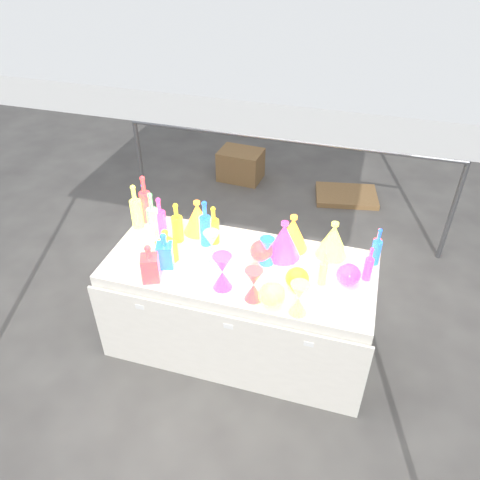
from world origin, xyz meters
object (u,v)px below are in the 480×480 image
(display_table, at_px, (240,305))
(hourglass_0, at_px, (254,285))
(bottle_0, at_px, (177,222))
(lampshade_0, at_px, (198,217))
(cardboard_box_closed, at_px, (241,165))
(globe_0, at_px, (297,279))
(decanter_0, at_px, (166,246))

(display_table, relative_size, hourglass_0, 8.27)
(bottle_0, xyz_separation_m, lampshade_0, (0.10, 0.14, -0.03))
(bottle_0, relative_size, hourglass_0, 1.38)
(display_table, bearing_deg, lampshade_0, 144.17)
(cardboard_box_closed, distance_m, lampshade_0, 2.28)
(cardboard_box_closed, relative_size, lampshade_0, 1.93)
(cardboard_box_closed, bearing_deg, globe_0, -62.18)
(hourglass_0, height_order, globe_0, hourglass_0)
(cardboard_box_closed, height_order, decanter_0, decanter_0)
(cardboard_box_closed, xyz_separation_m, lampshade_0, (0.31, -2.15, 0.70))
(display_table, relative_size, lampshade_0, 7.22)
(cardboard_box_closed, relative_size, globe_0, 3.27)
(bottle_0, height_order, globe_0, bottle_0)
(cardboard_box_closed, distance_m, decanter_0, 2.65)
(cardboard_box_closed, height_order, bottle_0, bottle_0)
(cardboard_box_closed, xyz_separation_m, hourglass_0, (0.88, -2.73, 0.68))
(display_table, xyz_separation_m, cardboard_box_closed, (-0.71, 2.44, -0.20))
(cardboard_box_closed, relative_size, decanter_0, 1.90)
(decanter_0, bearing_deg, hourglass_0, 6.38)
(cardboard_box_closed, bearing_deg, decanter_0, -80.56)
(decanter_0, distance_m, globe_0, 0.88)
(cardboard_box_closed, xyz_separation_m, globe_0, (1.11, -2.55, 0.63))
(decanter_0, distance_m, hourglass_0, 0.67)
(display_table, height_order, decanter_0, decanter_0)
(decanter_0, relative_size, hourglass_0, 1.16)
(globe_0, distance_m, lampshade_0, 0.90)
(lampshade_0, bearing_deg, bottle_0, -113.55)
(bottle_0, height_order, hourglass_0, bottle_0)
(hourglass_0, xyz_separation_m, lampshade_0, (-0.57, 0.58, 0.02))
(bottle_0, xyz_separation_m, decanter_0, (0.02, -0.24, -0.02))
(display_table, bearing_deg, bottle_0, 163.73)
(display_table, relative_size, globe_0, 12.26)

